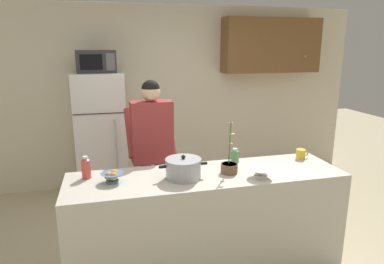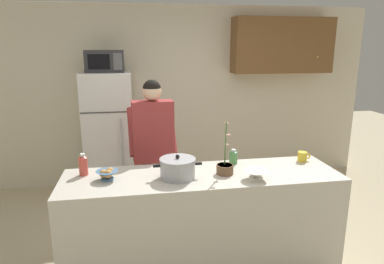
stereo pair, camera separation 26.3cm
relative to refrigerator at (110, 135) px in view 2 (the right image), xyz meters
name	(u,v)px [view 2 (the right image)]	position (x,y,z in m)	size (l,w,h in m)	color
back_wall_unit	(191,87)	(1.20, 0.41, 0.58)	(6.00, 0.48, 2.60)	beige
kitchen_island	(202,222)	(0.92, -1.85, -0.39)	(2.44, 0.68, 0.92)	beige
refrigerator	(110,135)	(0.00, 0.00, 0.00)	(0.64, 0.68, 1.69)	white
microwave	(105,61)	(0.00, -0.02, 0.99)	(0.48, 0.37, 0.28)	#2D2D30
person_near_pot	(153,139)	(0.53, -1.10, 0.21)	(0.53, 0.43, 1.69)	#33384C
cooking_pot	(178,168)	(0.69, -1.89, 0.16)	(0.42, 0.31, 0.21)	#ADAFB5
coffee_mug	(302,157)	(1.95, -1.66, 0.12)	(0.13, 0.09, 0.10)	yellow
bread_bowl	(107,174)	(0.10, -1.84, 0.12)	(0.19, 0.19, 0.10)	#4C7299
empty_bowl	(256,174)	(1.34, -2.04, 0.12)	(0.21, 0.21, 0.08)	white
bottle_near_edge	(83,165)	(-0.11, -1.69, 0.17)	(0.08, 0.08, 0.20)	#D84C3F
bottle_mid_counter	(233,156)	(1.27, -1.61, 0.14)	(0.08, 0.08, 0.14)	#4C8C4C
potted_orchid	(225,167)	(1.11, -1.87, 0.14)	(0.15, 0.15, 0.48)	brown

